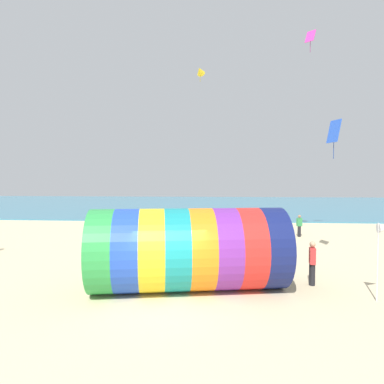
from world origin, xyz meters
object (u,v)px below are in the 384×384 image
kite_handler (312,263)px  kite_yellow_delta (200,71)px  bystander_mid_beach (299,226)px  kite_blue_diamond (334,132)px  kite_magenta_diamond (310,37)px  beach_flag (384,232)px  giant_inflatable_tube (189,249)px

kite_handler → kite_yellow_delta: (-4.98, 9.87, 10.69)m
kite_yellow_delta → bystander_mid_beach: kite_yellow_delta is taller
kite_handler → kite_yellow_delta: 15.38m
kite_blue_diamond → kite_magenta_diamond: kite_magenta_diamond is taller
kite_handler → kite_yellow_delta: bearing=116.8°
kite_blue_diamond → kite_yellow_delta: (-7.09, 5.75, 4.96)m
beach_flag → kite_handler: bearing=140.4°
kite_magenta_diamond → kite_handler: bearing=-103.4°
giant_inflatable_tube → kite_blue_diamond: bearing=35.4°
kite_yellow_delta → kite_magenta_diamond: bearing=-6.6°
giant_inflatable_tube → kite_yellow_delta: (-0.09, 10.73, 10.03)m
giant_inflatable_tube → beach_flag: size_ratio=2.84×
kite_blue_diamond → kite_magenta_diamond: bearing=89.5°
giant_inflatable_tube → kite_magenta_diamond: size_ratio=5.44×
kite_handler → kite_yellow_delta: size_ratio=1.61×
giant_inflatable_tube → kite_magenta_diamond: (7.04, 9.91, 11.80)m
kite_handler → beach_flag: size_ratio=0.65×
kite_yellow_delta → beach_flag: size_ratio=0.40×
kite_handler → kite_magenta_diamond: bearing=76.6°
kite_handler → kite_blue_diamond: 7.37m
kite_magenta_diamond → bystander_mid_beach: 12.76m
giant_inflatable_tube → beach_flag: giant_inflatable_tube is taller
beach_flag → bystander_mid_beach: bearing=89.1°
kite_handler → giant_inflatable_tube: bearing=-170.0°
kite_handler → kite_blue_diamond: (2.12, 4.12, 5.72)m
giant_inflatable_tube → bystander_mid_beach: 14.07m
kite_handler → bystander_mid_beach: 11.50m
kite_blue_diamond → bystander_mid_beach: 9.24m
kite_handler → beach_flag: bearing=-39.6°
kite_handler → bystander_mid_beach: kite_handler is taller
giant_inflatable_tube → kite_handler: bearing=10.0°
bystander_mid_beach → kite_handler: bearing=-100.9°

